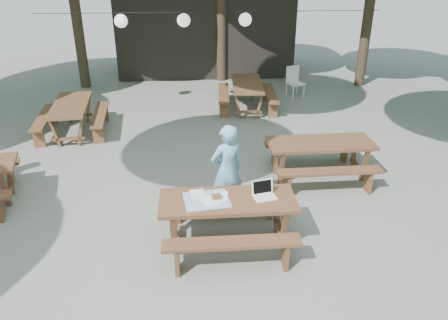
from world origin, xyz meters
TOP-DOWN VIEW (x-y plane):
  - ground at (0.00, 0.00)m, footprint 80.00×80.00m
  - pavilion at (0.50, 10.50)m, footprint 6.00×3.00m
  - main_picnic_table at (0.40, -0.29)m, footprint 2.00×1.58m
  - picnic_table_ne at (2.35, 1.68)m, footprint 2.01×1.61m
  - picnic_table_far_w at (-2.94, 4.39)m, footprint 1.74×2.06m
  - picnic_table_far_e at (1.48, 5.88)m, footprint 1.70×2.05m
  - woman at (0.46, 0.54)m, footprint 0.68×0.58m
  - plastic_chair at (3.08, 6.92)m, footprint 0.56×0.56m
  - laptop at (0.94, -0.25)m, footprint 0.38×0.32m
  - tabletop_clutter at (0.12, -0.28)m, footprint 0.71×0.63m
  - paper_lanterns at (-0.19, 6.00)m, footprint 9.00×0.34m

SIDE VIEW (x-z plane):
  - ground at x=0.00m, z-range 0.00..0.00m
  - plastic_chair at x=3.08m, z-range -0.19..0.71m
  - main_picnic_table at x=0.40m, z-range 0.01..0.76m
  - picnic_table_ne at x=2.35m, z-range 0.01..0.76m
  - picnic_table_far_w at x=-2.94m, z-range 0.01..0.76m
  - picnic_table_far_e at x=1.48m, z-range 0.01..0.76m
  - tabletop_clutter at x=0.12m, z-range 0.72..0.80m
  - woman at x=0.46m, z-range 0.00..1.58m
  - laptop at x=0.94m, z-range 0.69..0.93m
  - pavilion at x=0.50m, z-range 0.00..2.80m
  - paper_lanterns at x=-0.19m, z-range 2.21..2.59m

